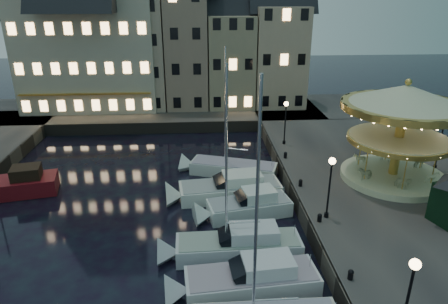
{
  "coord_description": "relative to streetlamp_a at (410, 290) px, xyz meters",
  "views": [
    {
      "loc": [
        -0.85,
        -20.97,
        14.86
      ],
      "look_at": [
        1.0,
        8.0,
        3.2
      ],
      "focal_mm": 32.0,
      "sensor_mm": 36.0,
      "label": 1
    }
  ],
  "objects": [
    {
      "name": "motorboat_d",
      "position": [
        -5.08,
        12.71,
        -3.38
      ],
      "size": [
        6.99,
        3.44,
        2.15
      ],
      "color": "silver",
      "rests_on": "ground"
    },
    {
      "name": "ground",
      "position": [
        -7.2,
        9.0,
        -4.02
      ],
      "size": [
        160.0,
        160.0,
        0.0
      ],
      "primitive_type": "plane",
      "color": "black",
      "rests_on": "ground"
    },
    {
      "name": "quay_east",
      "position": [
        6.8,
        15.0,
        -3.37
      ],
      "size": [
        16.0,
        56.0,
        1.3
      ],
      "primitive_type": "cube",
      "color": "#474442",
      "rests_on": "ground"
    },
    {
      "name": "townhouse_na",
      "position": [
        -26.7,
        39.0,
        3.76
      ],
      "size": [
        5.5,
        8.0,
        12.8
      ],
      "color": "gray",
      "rests_on": "quay_north"
    },
    {
      "name": "quay_north",
      "position": [
        -15.2,
        37.0,
        -3.37
      ],
      "size": [
        44.0,
        12.0,
        1.3
      ],
      "primitive_type": "cube",
      "color": "#474442",
      "rests_on": "ground"
    },
    {
      "name": "motorboat_c",
      "position": [
        -6.29,
        8.08,
        -3.34
      ],
      "size": [
        8.56,
        2.4,
        11.38
      ],
      "color": "silver",
      "rests_on": "ground"
    },
    {
      "name": "streetlamp_a",
      "position": [
        0.0,
        0.0,
        0.0
      ],
      "size": [
        0.44,
        0.44,
        4.17
      ],
      "color": "black",
      "rests_on": "quay_east"
    },
    {
      "name": "townhouse_nf",
      "position": [
        2.05,
        39.0,
        4.26
      ],
      "size": [
        6.82,
        8.0,
        13.8
      ],
      "color": "tan",
      "rests_on": "quay_north"
    },
    {
      "name": "motorboat_b",
      "position": [
        -5.9,
        4.95,
        -3.37
      ],
      "size": [
        8.15,
        2.99,
        2.15
      ],
      "color": "silver",
      "rests_on": "ground"
    },
    {
      "name": "hotel_corner",
      "position": [
        -21.2,
        39.0,
        5.76
      ],
      "size": [
        17.6,
        9.0,
        16.8
      ],
      "color": "beige",
      "rests_on": "quay_north"
    },
    {
      "name": "townhouse_nb",
      "position": [
        -21.25,
        39.0,
        4.26
      ],
      "size": [
        6.16,
        8.0,
        13.8
      ],
      "color": "gray",
      "rests_on": "quay_north"
    },
    {
      "name": "motorboat_e",
      "position": [
        -6.22,
        15.51,
        -3.37
      ],
      "size": [
        8.9,
        3.46,
        2.15
      ],
      "color": "white",
      "rests_on": "ground"
    },
    {
      "name": "streetlamp_c",
      "position": [
        0.0,
        23.5,
        0.0
      ],
      "size": [
        0.44,
        0.44,
        4.17
      ],
      "color": "black",
      "rests_on": "quay_east"
    },
    {
      "name": "townhouse_nc",
      "position": [
        -15.2,
        39.0,
        4.76
      ],
      "size": [
        6.82,
        8.0,
        14.8
      ],
      "color": "tan",
      "rests_on": "quay_north"
    },
    {
      "name": "red_fishing_boat",
      "position": [
        -23.01,
        17.03,
        -3.32
      ],
      "size": [
        7.63,
        3.94,
        5.88
      ],
      "color": "maroon",
      "rests_on": "ground"
    },
    {
      "name": "bollard_a",
      "position": [
        -0.6,
        4.0,
        -2.41
      ],
      "size": [
        0.3,
        0.3,
        0.57
      ],
      "color": "black",
      "rests_on": "quay_east"
    },
    {
      "name": "townhouse_ne",
      "position": [
        -4.0,
        39.0,
        3.76
      ],
      "size": [
        6.16,
        8.0,
        12.8
      ],
      "color": "gray",
      "rests_on": "quay_north"
    },
    {
      "name": "bollard_b",
      "position": [
        -0.6,
        9.5,
        -2.41
      ],
      "size": [
        0.3,
        0.3,
        0.57
      ],
      "color": "black",
      "rests_on": "quay_east"
    },
    {
      "name": "streetlamp_b",
      "position": [
        0.0,
        10.0,
        0.0
      ],
      "size": [
        0.44,
        0.44,
        4.17
      ],
      "color": "black",
      "rests_on": "quay_east"
    },
    {
      "name": "quaywall_e",
      "position": [
        -1.2,
        15.0,
        -3.37
      ],
      "size": [
        0.15,
        44.0,
        1.3
      ],
      "primitive_type": "cube",
      "color": "#47423A",
      "rests_on": "ground"
    },
    {
      "name": "streetlamp_d",
      "position": [
        11.3,
        17.0,
        0.0
      ],
      "size": [
        0.44,
        0.44,
        4.17
      ],
      "color": "black",
      "rests_on": "quay_east"
    },
    {
      "name": "bollard_d",
      "position": [
        -0.6,
        20.0,
        -2.41
      ],
      "size": [
        0.3,
        0.3,
        0.57
      ],
      "color": "black",
      "rests_on": "quay_east"
    },
    {
      "name": "carousel",
      "position": [
        6.85,
        15.27,
        2.46
      ],
      "size": [
        8.99,
        8.99,
        7.87
      ],
      "color": "beige",
      "rests_on": "quay_east"
    },
    {
      "name": "bollard_c",
      "position": [
        -0.6,
        14.5,
        -2.41
      ],
      "size": [
        0.3,
        0.3,
        0.57
      ],
      "color": "black",
      "rests_on": "quay_east"
    },
    {
      "name": "quaywall_n",
      "position": [
        -13.2,
        31.0,
        -3.37
      ],
      "size": [
        48.0,
        0.15,
        1.3
      ],
      "primitive_type": "cube",
      "color": "#47423A",
      "rests_on": "ground"
    },
    {
      "name": "townhouse_nd",
      "position": [
        -9.45,
        39.0,
        5.26
      ],
      "size": [
        5.5,
        8.0,
        15.8
      ],
      "color": "gray",
      "rests_on": "quay_north"
    },
    {
      "name": "motorboat_f",
      "position": [
        -5.76,
        19.8,
        -3.49
      ],
      "size": [
        8.39,
        4.54,
        11.24
      ],
      "color": "silver",
      "rests_on": "ground"
    }
  ]
}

